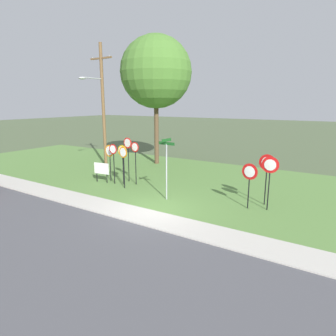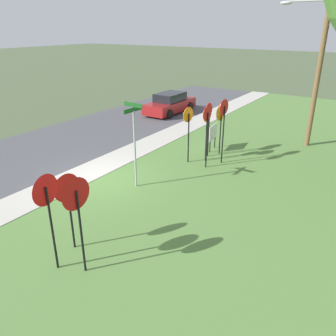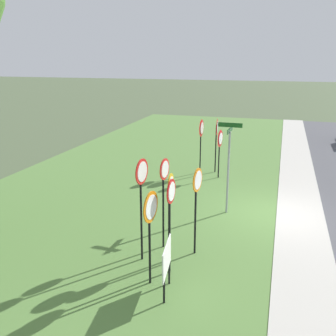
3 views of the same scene
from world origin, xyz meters
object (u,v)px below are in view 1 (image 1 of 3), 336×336
Objects in this scene: stop_sign_far_left at (113,156)px; yield_sign_far_left at (270,170)px; oak_tree_left at (156,72)px; stop_sign_near_left at (128,150)px; yield_sign_near_right at (249,175)px; utility_pole at (102,102)px; notice_board at (102,169)px; stop_sign_far_right at (123,157)px; stop_sign_near_right at (135,155)px; stop_sign_far_center at (110,155)px; street_name_post at (167,164)px; stop_sign_center_tall at (123,159)px; yield_sign_near_left at (267,167)px.

stop_sign_far_left is 9.22m from yield_sign_far_left.
stop_sign_near_left is at bearing -73.33° from oak_tree_left.
utility_pole is at bearing 172.89° from yield_sign_near_right.
stop_sign_near_left is 2.26× the size of notice_board.
yield_sign_far_left is at bearing 5.12° from stop_sign_far_left.
stop_sign_far_right is 7.80m from yield_sign_near_right.
stop_sign_far_left is 1.31m from notice_board.
utility_pole reaches higher than stop_sign_near_right.
stop_sign_far_left reaches higher than stop_sign_far_center.
yield_sign_far_left is 10.18m from notice_board.
utility_pole reaches higher than stop_sign_far_right.
stop_sign_far_center is at bearing -165.84° from stop_sign_near_right.
stop_sign_far_right is at bearing 5.51° from notice_board.
yield_sign_far_left is at bearing -12.58° from utility_pole.
stop_sign_far_center is 0.96× the size of stop_sign_far_right.
street_name_post is (3.11, -1.35, 0.02)m from stop_sign_near_right.
stop_sign_far_right is at bearing 142.98° from stop_sign_center_tall.
stop_sign_far_right is at bearing 176.72° from yield_sign_far_left.
notice_board is at bearing -169.73° from yield_sign_near_left.
notice_board is (-5.27, 0.62, -1.05)m from street_name_post.
stop_sign_center_tall is at bearing -14.20° from notice_board.
utility_pole reaches higher than notice_board.
stop_sign_far_left is 0.27× the size of utility_pole.
stop_sign_far_left is 0.69m from stop_sign_far_center.
notice_board is (-9.81, -1.28, -1.07)m from yield_sign_near_left.
stop_sign_far_left is at bearing -78.95° from oak_tree_left.
stop_sign_center_tall is 1.99× the size of notice_board.
stop_sign_far_center reaches higher than notice_board.
street_name_post is at bearing -159.38° from yield_sign_near_right.
stop_sign_near_left is at bearing 172.01° from yield_sign_far_left.
stop_sign_near_left is 0.30× the size of utility_pole.
stop_sign_near_left is at bearing 127.86° from stop_sign_center_tall.
stop_sign_near_right is 0.79m from stop_sign_far_right.
stop_sign_near_left is at bearing 35.94° from stop_sign_far_center.
utility_pole is (-8.55, 4.21, 3.11)m from street_name_post.
stop_sign_near_left is 8.50m from yield_sign_near_left.
stop_sign_center_tall is at bearing -168.18° from yield_sign_near_right.
yield_sign_near_right is at bearing -116.30° from yield_sign_near_left.
stop_sign_near_right is at bearing 91.34° from stop_sign_center_tall.
oak_tree_left reaches higher than yield_sign_far_left.
yield_sign_near_left is at bearing 9.48° from stop_sign_far_left.
stop_sign_near_left reaches higher than yield_sign_far_left.
stop_sign_far_center is 0.93× the size of yield_sign_near_left.
utility_pole is 7.43× the size of notice_board.
street_name_post is at bearing -52.37° from oak_tree_left.
yield_sign_near_left is 0.73m from yield_sign_far_left.
stop_sign_near_left is 1.16× the size of stop_sign_far_right.
stop_sign_center_tall is 2.27m from notice_board.
utility_pole reaches higher than stop_sign_center_tall.
stop_sign_far_left is 0.98× the size of yield_sign_near_left.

